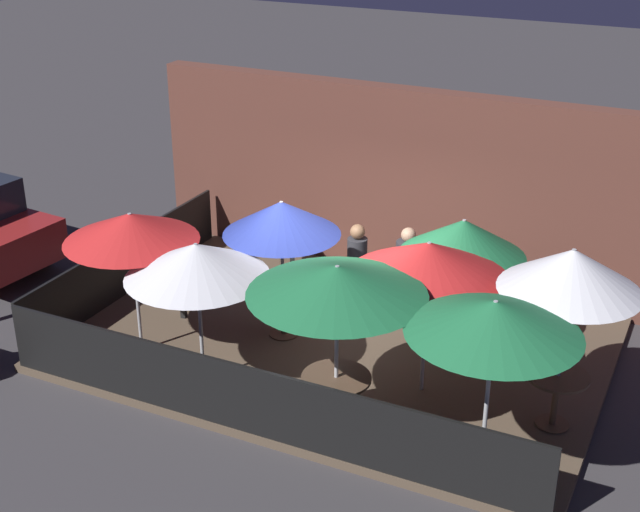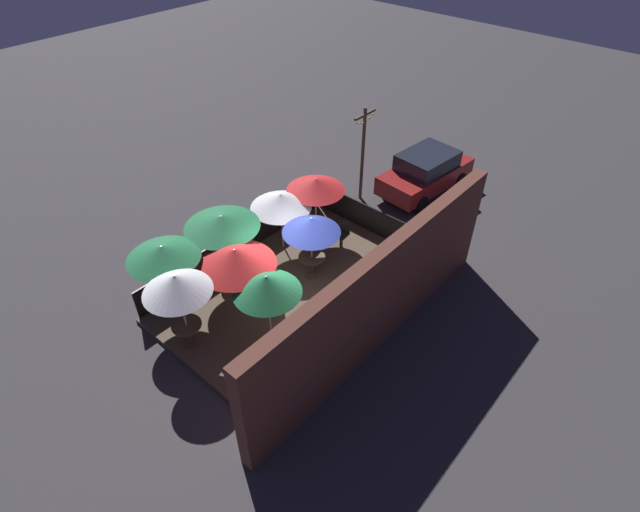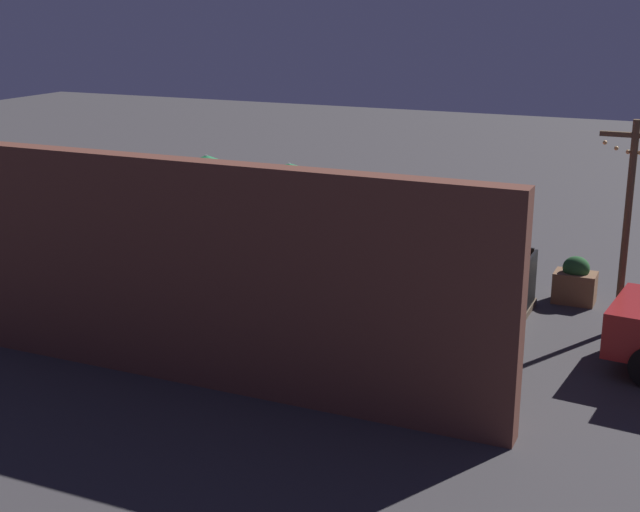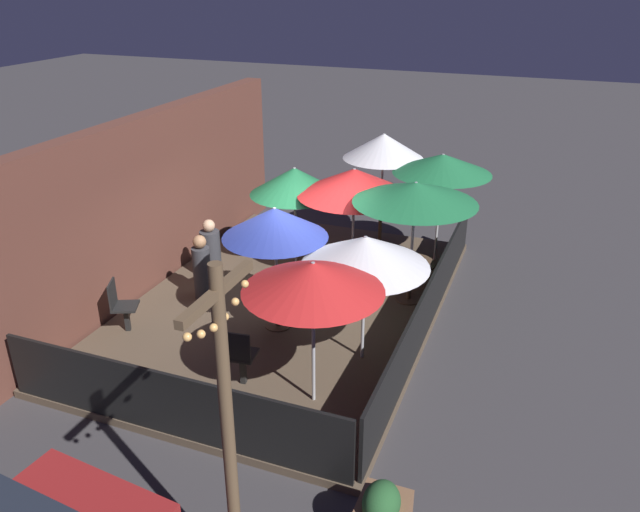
# 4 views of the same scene
# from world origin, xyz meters

# --- Properties ---
(ground_plane) EXTENTS (60.00, 60.00, 0.00)m
(ground_plane) POSITION_xyz_m (0.00, 0.00, 0.00)
(ground_plane) COLOR #383538
(patio_deck) EXTENTS (7.69, 5.25, 0.12)m
(patio_deck) POSITION_xyz_m (0.00, 0.00, 0.06)
(patio_deck) COLOR brown
(patio_deck) RESTS_ON ground_plane
(building_wall) EXTENTS (9.29, 0.36, 3.29)m
(building_wall) POSITION_xyz_m (0.00, 2.86, 1.65)
(building_wall) COLOR brown
(building_wall) RESTS_ON ground_plane
(fence_front) EXTENTS (7.49, 0.05, 0.95)m
(fence_front) POSITION_xyz_m (0.00, -2.58, 0.59)
(fence_front) COLOR black
(fence_front) RESTS_ON patio_deck
(fence_side_left) EXTENTS (0.05, 5.05, 0.95)m
(fence_side_left) POSITION_xyz_m (-3.80, 0.00, 0.59)
(fence_side_left) COLOR black
(fence_side_left) RESTS_ON patio_deck
(patio_umbrella_0) EXTENTS (2.16, 2.16, 2.25)m
(patio_umbrella_0) POSITION_xyz_m (0.91, -2.03, 2.19)
(patio_umbrella_0) COLOR #B2B2B7
(patio_umbrella_0) RESTS_ON patio_deck
(patio_umbrella_1) EXTENTS (1.71, 1.71, 2.43)m
(patio_umbrella_1) POSITION_xyz_m (3.35, -0.77, 2.28)
(patio_umbrella_1) COLOR #B2B2B7
(patio_umbrella_1) RESTS_ON patio_deck
(patio_umbrella_2) EXTENTS (1.71, 1.71, 2.14)m
(patio_umbrella_2) POSITION_xyz_m (-0.81, -0.18, 2.00)
(patio_umbrella_2) COLOR #B2B2B7
(patio_umbrella_2) RESTS_ON patio_deck
(patio_umbrella_3) EXTENTS (1.95, 1.95, 2.26)m
(patio_umbrella_3) POSITION_xyz_m (2.81, -2.12, 2.19)
(patio_umbrella_3) COLOR #B2B2B7
(patio_umbrella_3) RESTS_ON patio_deck
(patio_umbrella_4) EXTENTS (1.88, 1.88, 2.14)m
(patio_umbrella_4) POSITION_xyz_m (-2.46, -1.49, 2.05)
(patio_umbrella_4) COLOR #B2B2B7
(patio_umbrella_4) RESTS_ON patio_deck
(patio_umbrella_5) EXTENTS (1.79, 1.79, 2.03)m
(patio_umbrella_5) POSITION_xyz_m (1.65, 0.54, 1.88)
(patio_umbrella_5) COLOR #B2B2B7
(patio_umbrella_5) RESTS_ON patio_deck
(patio_umbrella_6) EXTENTS (2.17, 2.17, 2.16)m
(patio_umbrella_6) POSITION_xyz_m (1.57, -0.71, 2.02)
(patio_umbrella_6) COLOR #B2B2B7
(patio_umbrella_6) RESTS_ON patio_deck
(patio_umbrella_7) EXTENTS (1.91, 1.91, 2.05)m
(patio_umbrella_7) POSITION_xyz_m (-1.20, -1.80, 1.93)
(patio_umbrella_7) COLOR #B2B2B7
(patio_umbrella_7) RESTS_ON patio_deck
(dining_table_0) EXTENTS (0.87, 0.87, 0.75)m
(dining_table_0) POSITION_xyz_m (0.91, -2.03, 0.72)
(dining_table_0) COLOR #4C3828
(dining_table_0) RESTS_ON patio_deck
(dining_table_1) EXTENTS (0.78, 0.78, 0.73)m
(dining_table_1) POSITION_xyz_m (3.35, -0.77, 0.69)
(dining_table_1) COLOR #4C3828
(dining_table_1) RESTS_ON patio_deck
(dining_table_2) EXTENTS (0.80, 0.80, 0.73)m
(dining_table_2) POSITION_xyz_m (-0.81, -0.18, 0.69)
(dining_table_2) COLOR #4C3828
(dining_table_2) RESTS_ON patio_deck
(patio_chair_0) EXTENTS (0.53, 0.53, 0.91)m
(patio_chair_0) POSITION_xyz_m (-1.88, 2.17, 0.61)
(patio_chair_0) COLOR black
(patio_chair_0) RESTS_ON patio_deck
(patio_chair_1) EXTENTS (0.45, 0.45, 0.95)m
(patio_chair_1) POSITION_xyz_m (-2.53, -0.39, 0.64)
(patio_chair_1) COLOR black
(patio_chair_1) RESTS_ON patio_deck
(patron_0) EXTENTS (0.36, 0.36, 1.23)m
(patron_0) POSITION_xyz_m (-0.36, 1.53, 0.69)
(patron_0) COLOR #333338
(patron_0) RESTS_ON patio_deck
(patron_1) EXTENTS (0.51, 0.51, 1.22)m
(patron_1) POSITION_xyz_m (0.40, 1.80, 0.66)
(patron_1) COLOR #333338
(patron_1) RESTS_ON patio_deck
(planter_box) EXTENTS (0.75, 0.53, 0.88)m
(planter_box) POSITION_xyz_m (-4.45, -3.03, 0.39)
(planter_box) COLOR brown
(planter_box) RESTS_ON ground_plane
(light_post) EXTENTS (1.10, 0.12, 3.57)m
(light_post) POSITION_xyz_m (-5.35, -1.83, 2.01)
(light_post) COLOR brown
(light_post) RESTS_ON ground_plane
(parked_car_0) EXTENTS (3.99, 2.08, 1.62)m
(parked_car_0) POSITION_xyz_m (-7.32, -0.29, 0.84)
(parked_car_0) COLOR maroon
(parked_car_0) RESTS_ON ground_plane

